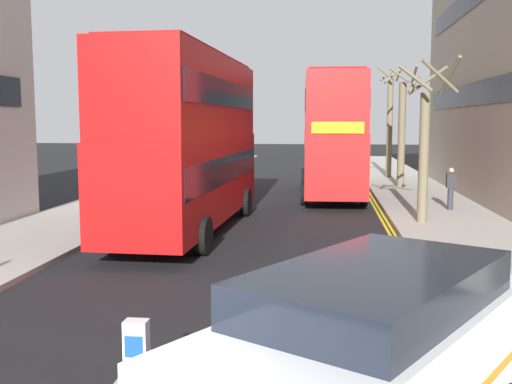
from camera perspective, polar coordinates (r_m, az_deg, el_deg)
The scene contains 12 objects.
sidewalk_right at distance 20.47m, azimuth 18.64°, elevation -3.41°, with size 4.00×80.00×0.14m, color #ADA89E.
sidewalk_left at distance 21.82m, azimuth -17.03°, elevation -2.74°, with size 4.00×80.00×0.14m, color #ADA89E.
kerb_line_outer at distance 18.19m, azimuth 13.45°, elevation -4.69°, with size 0.10×56.00×0.01m, color yellow.
kerb_line_inner at distance 18.18m, azimuth 12.95°, elevation -4.69°, with size 0.10×56.00×0.01m, color yellow.
keep_left_bollard at distance 7.61m, azimuth -11.16°, elevation -16.11°, with size 0.36×0.28×1.11m.
double_decker_bus_away at distance 19.37m, azimuth -6.32°, elevation 5.15°, with size 3.08×10.89×5.64m.
double_decker_bus_oncoming at distance 28.78m, azimuth 7.12°, elevation 5.64°, with size 3.08×10.88×5.64m.
taxi_minivan at distance 6.26m, azimuth 10.17°, elevation -16.69°, with size 4.07×5.08×2.12m.
pedestrian_far at distance 24.43m, azimuth 17.91°, elevation 0.38°, with size 0.34×0.22×1.62m.
street_tree_near at distance 37.61m, azimuth 12.50°, elevation 6.16°, with size 1.45×1.54×6.68m.
street_tree_mid at distance 32.13m, azimuth 13.59°, elevation 5.65°, with size 1.62×1.72×6.32m.
street_tree_far at distance 21.04m, azimuth 15.68°, elevation 4.42°, with size 1.95×1.99×5.49m.
Camera 1 is at (2.19, -3.71, 3.54)m, focal length 42.36 mm.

